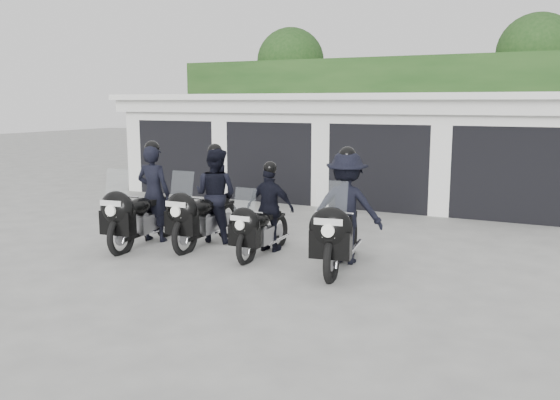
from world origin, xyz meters
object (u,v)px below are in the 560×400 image
at_px(police_bike_d, 344,214).
at_px(police_bike_a, 145,203).
at_px(police_bike_b, 210,201).
at_px(police_bike_c, 266,214).

bearing_deg(police_bike_d, police_bike_a, 175.50).
bearing_deg(police_bike_d, police_bike_b, 164.48).
distance_m(police_bike_a, police_bike_b, 1.26).
height_order(police_bike_b, police_bike_d, police_bike_d).
height_order(police_bike_b, police_bike_c, police_bike_b).
bearing_deg(police_bike_a, police_bike_b, 24.78).
bearing_deg(police_bike_d, police_bike_c, 165.77).
bearing_deg(police_bike_a, police_bike_c, 4.83).
xyz_separation_m(police_bike_c, police_bike_d, (1.56, -0.14, 0.15)).
bearing_deg(police_bike_a, police_bike_d, -1.34).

